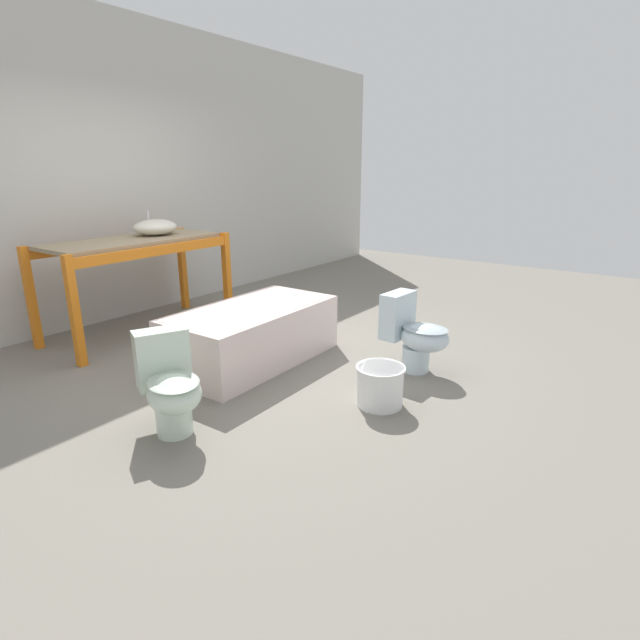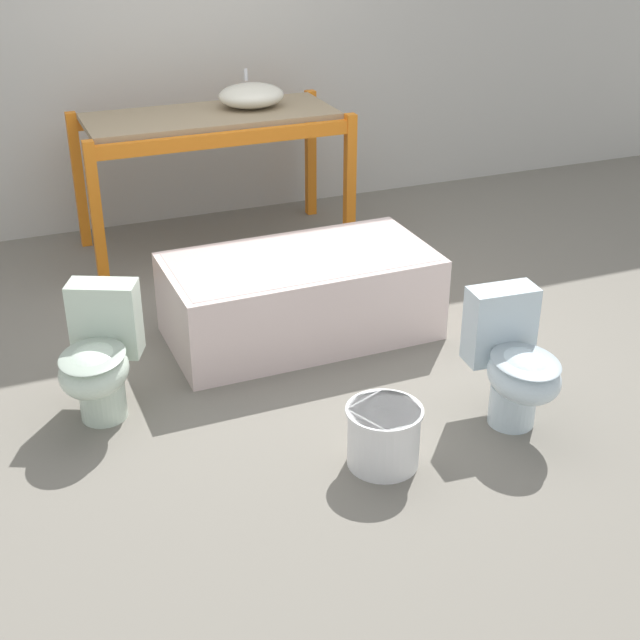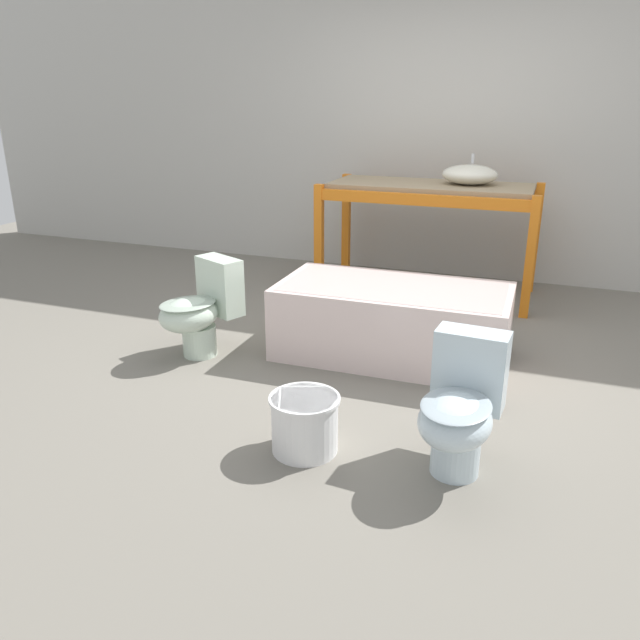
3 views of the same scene
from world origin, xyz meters
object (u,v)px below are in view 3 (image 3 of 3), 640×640
at_px(bathtub_main, 392,316).
at_px(toilet_far, 201,309).
at_px(toilet_near, 460,409).
at_px(bucket_white, 305,422).
at_px(sink_basin, 470,175).

height_order(bathtub_main, toilet_far, toilet_far).
xyz_separation_m(toilet_near, bucket_white, (-0.73, -0.09, -0.17)).
bearing_deg(bathtub_main, sink_basin, 80.60).
bearing_deg(toilet_near, toilet_far, 160.88).
relative_size(toilet_near, bucket_white, 1.83).
relative_size(sink_basin, toilet_near, 0.71).
bearing_deg(toilet_near, bucket_white, -168.51).
height_order(sink_basin, toilet_far, sink_basin).
distance_m(bathtub_main, toilet_far, 1.29).
relative_size(sink_basin, bucket_white, 1.29).
distance_m(toilet_near, bucket_white, 0.76).
bearing_deg(toilet_near, bathtub_main, 121.52).
bearing_deg(bucket_white, toilet_far, 141.22).
xyz_separation_m(sink_basin, toilet_far, (-1.45, -1.98, -0.72)).
relative_size(bathtub_main, toilet_far, 2.37).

